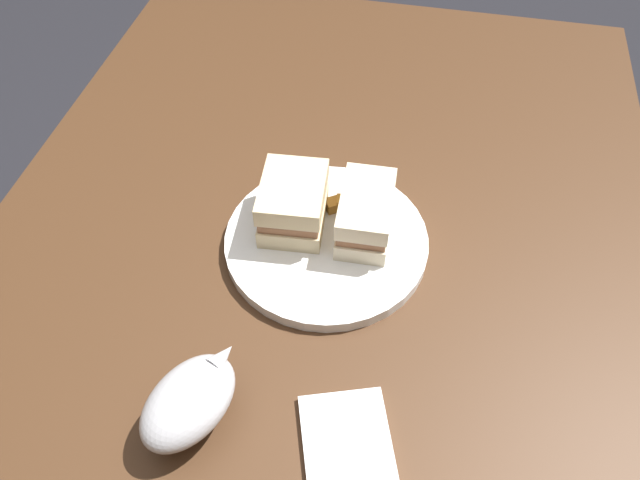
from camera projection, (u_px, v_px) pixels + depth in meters
The scene contains 10 objects.
ground_plane at pixel (316, 461), 1.32m from camera, with size 6.00×6.00×0.00m, color black.
dining_table at pixel (315, 389), 1.04m from camera, with size 1.29×0.89×0.72m, color #422816.
plate at pixel (326, 241), 0.78m from camera, with size 0.26×0.26×0.02m, color white.
sandwich_half_left at pixel (366, 214), 0.75m from camera, with size 0.11×0.07×0.06m.
sandwich_half_right at pixel (293, 203), 0.76m from camera, with size 0.11×0.09×0.07m.
potato_wedge_front at pixel (352, 204), 0.79m from camera, with size 0.04×0.02×0.02m, color gold.
potato_wedge_middle at pixel (341, 203), 0.80m from camera, with size 0.04×0.02×0.02m, color #B77F33.
potato_wedge_back at pixel (370, 197), 0.81m from camera, with size 0.04×0.02×0.02m, color #B77F33.
gravy_boat at pixel (190, 401), 0.60m from camera, with size 0.14×0.11×0.07m.
napkin at pixel (347, 443), 0.62m from camera, with size 0.11×0.09×0.01m, color white.
Camera 1 is at (0.45, 0.10, 1.33)m, focal length 33.87 mm.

